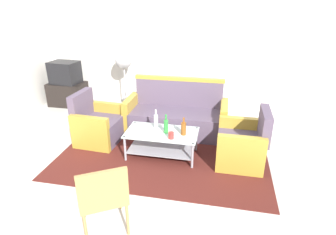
{
  "coord_description": "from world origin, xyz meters",
  "views": [
    {
      "loc": [
        0.85,
        -3.0,
        2.33
      ],
      "look_at": [
        0.07,
        0.8,
        0.65
      ],
      "focal_mm": 30.22,
      "sensor_mm": 36.0,
      "label": 1
    }
  ],
  "objects": [
    {
      "name": "ground_plane",
      "position": [
        0.0,
        0.0,
        0.0
      ],
      "size": [
        14.0,
        14.0,
        0.0
      ],
      "primitive_type": "plane",
      "color": "beige"
    },
    {
      "name": "wall_back",
      "position": [
        0.0,
        3.06,
        1.4
      ],
      "size": [
        6.52,
        0.12,
        2.8
      ],
      "color": "silver",
      "rests_on": "ground"
    },
    {
      "name": "rug",
      "position": [
        -0.01,
        0.9,
        0.01
      ],
      "size": [
        3.22,
        2.29,
        0.01
      ],
      "primitive_type": "cube",
      "color": "#511E19",
      "rests_on": "ground"
    },
    {
      "name": "couch",
      "position": [
        0.04,
        1.65,
        0.32
      ],
      "size": [
        1.8,
        0.74,
        0.96
      ],
      "rotation": [
        0.0,
        0.0,
        3.14
      ],
      "color": "#5B4C60",
      "rests_on": "rug"
    },
    {
      "name": "armchair_left",
      "position": [
        -1.21,
        1.04,
        0.29
      ],
      "size": [
        0.74,
        0.8,
        0.85
      ],
      "rotation": [
        0.0,
        0.0,
        -1.63
      ],
      "color": "#5B4C60",
      "rests_on": "rug"
    },
    {
      "name": "armchair_right",
      "position": [
        1.19,
        0.83,
        0.29
      ],
      "size": [
        0.7,
        0.76,
        0.85
      ],
      "rotation": [
        0.0,
        0.0,
        1.57
      ],
      "color": "#5B4C60",
      "rests_on": "rug"
    },
    {
      "name": "coffee_table",
      "position": [
        -0.03,
        0.77,
        0.27
      ],
      "size": [
        1.1,
        0.6,
        0.4
      ],
      "color": "silver",
      "rests_on": "rug"
    },
    {
      "name": "bottle_clear",
      "position": [
        -0.15,
        0.91,
        0.53
      ],
      "size": [
        0.07,
        0.07,
        0.31
      ],
      "color": "silver",
      "rests_on": "coffee_table"
    },
    {
      "name": "bottle_green",
      "position": [
        0.04,
        0.76,
        0.52
      ],
      "size": [
        0.07,
        0.07,
        0.3
      ],
      "color": "#2D8C38",
      "rests_on": "coffee_table"
    },
    {
      "name": "bottle_brown",
      "position": [
        0.31,
        0.75,
        0.51
      ],
      "size": [
        0.08,
        0.08,
        0.28
      ],
      "color": "brown",
      "rests_on": "coffee_table"
    },
    {
      "name": "cup",
      "position": [
        0.15,
        0.59,
        0.46
      ],
      "size": [
        0.08,
        0.08,
        0.1
      ],
      "primitive_type": "cylinder",
      "color": "red",
      "rests_on": "coffee_table"
    },
    {
      "name": "tv_stand",
      "position": [
        -2.63,
        2.55,
        0.26
      ],
      "size": [
        0.8,
        0.5,
        0.52
      ],
      "primitive_type": "cube",
      "color": "black",
      "rests_on": "ground"
    },
    {
      "name": "television",
      "position": [
        -2.63,
        2.55,
        0.76
      ],
      "size": [
        0.64,
        0.5,
        0.48
      ],
      "rotation": [
        0.0,
        0.0,
        3.03
      ],
      "color": "black",
      "rests_on": "tv_stand"
    },
    {
      "name": "pedestal_fan",
      "position": [
        -1.26,
        2.6,
        1.01
      ],
      "size": [
        0.36,
        0.36,
        1.27
      ],
      "color": "#2D2D33",
      "rests_on": "ground"
    },
    {
      "name": "wicker_chair",
      "position": [
        -0.26,
        -0.88,
        0.49
      ],
      "size": [
        0.66,
        0.66,
        0.84
      ],
      "rotation": [
        0.0,
        0.0,
        0.55
      ],
      "color": "#AD844C",
      "rests_on": "ground"
    }
  ]
}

